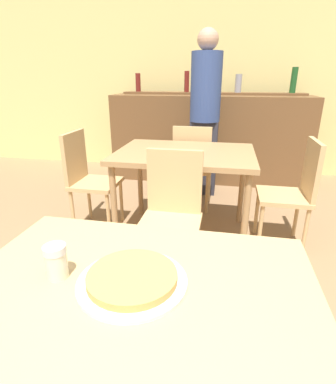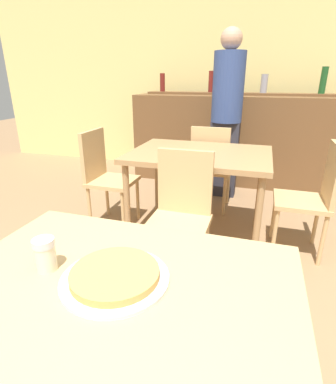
% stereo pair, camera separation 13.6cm
% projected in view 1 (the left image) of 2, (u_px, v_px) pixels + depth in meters
% --- Properties ---
extents(wall_back, '(8.00, 0.05, 2.80)m').
position_uv_depth(wall_back, '(214.00, 73.00, 4.24)').
color(wall_back, '#EAD684').
rests_on(wall_back, ground_plane).
extents(dining_table_near, '(1.10, 0.80, 0.76)m').
position_uv_depth(dining_table_near, '(136.00, 311.00, 0.92)').
color(dining_table_near, tan).
rests_on(dining_table_near, ground_plane).
extents(dining_table_far, '(1.13, 0.85, 0.78)m').
position_uv_depth(dining_table_far, '(185.00, 161.00, 2.50)').
color(dining_table_far, '#A87F51').
rests_on(dining_table_far, ground_plane).
extents(bar_counter, '(2.60, 0.56, 1.13)m').
position_uv_depth(bar_counter, '(209.00, 139.00, 4.08)').
color(bar_counter, brown).
rests_on(bar_counter, ground_plane).
extents(bar_back_shelf, '(2.39, 0.24, 0.34)m').
position_uv_depth(bar_back_shelf, '(214.00, 91.00, 3.98)').
color(bar_back_shelf, brown).
rests_on(bar_back_shelf, bar_counter).
extents(chair_far_side_front, '(0.40, 0.40, 0.91)m').
position_uv_depth(chair_far_side_front, '(172.00, 209.00, 2.02)').
color(chair_far_side_front, tan).
rests_on(chair_far_side_front, ground_plane).
extents(chair_far_side_back, '(0.40, 0.40, 0.91)m').
position_uv_depth(chair_far_side_back, '(193.00, 163.00, 3.11)').
color(chair_far_side_back, tan).
rests_on(chair_far_side_back, ground_plane).
extents(chair_far_side_left, '(0.40, 0.40, 0.91)m').
position_uv_depth(chair_far_side_left, '(87.00, 175.00, 2.72)').
color(chair_far_side_left, tan).
rests_on(chair_far_side_left, ground_plane).
extents(chair_far_side_right, '(0.40, 0.40, 0.91)m').
position_uv_depth(chair_far_side_right, '(295.00, 188.00, 2.40)').
color(chair_far_side_right, tan).
rests_on(chair_far_side_right, ground_plane).
extents(pizza_tray, '(0.34, 0.34, 0.04)m').
position_uv_depth(pizza_tray, '(132.00, 279.00, 0.91)').
color(pizza_tray, silver).
rests_on(pizza_tray, dining_table_near).
extents(cheese_shaker, '(0.07, 0.07, 0.11)m').
position_uv_depth(cheese_shaker, '(56.00, 261.00, 0.93)').
color(cheese_shaker, beige).
rests_on(cheese_shaker, dining_table_near).
extents(person_standing, '(0.34, 0.34, 1.84)m').
position_uv_depth(person_standing, '(205.00, 110.00, 3.39)').
color(person_standing, '#2D2D38').
rests_on(person_standing, ground_plane).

